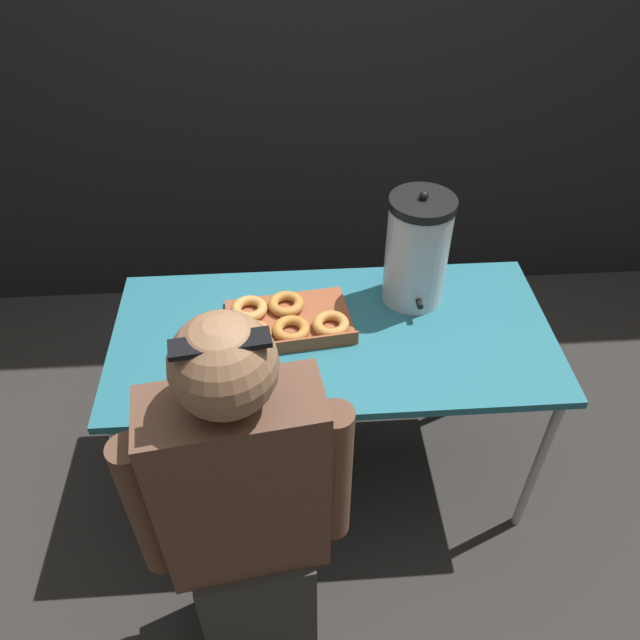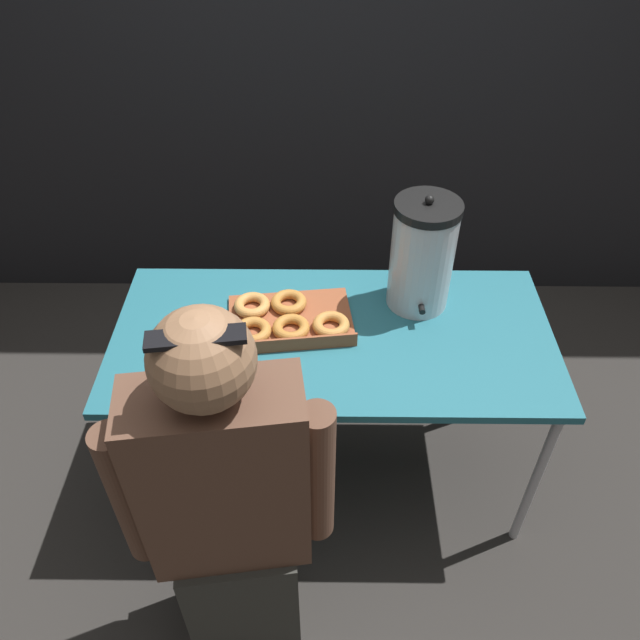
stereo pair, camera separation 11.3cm
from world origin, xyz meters
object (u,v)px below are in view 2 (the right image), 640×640
(donut_box, at_px, (286,319))
(cell_phone, at_px, (185,370))
(person_seated, at_px, (229,510))
(coffee_urn, at_px, (422,255))

(donut_box, height_order, cell_phone, donut_box)
(cell_phone, distance_m, person_seated, 0.46)
(donut_box, relative_size, person_seated, 0.33)
(coffee_urn, distance_m, person_seated, 0.98)
(person_seated, bearing_deg, coffee_urn, -134.47)
(cell_phone, bearing_deg, person_seated, -55.00)
(coffee_urn, height_order, person_seated, person_seated)
(coffee_urn, distance_m, cell_phone, 0.83)
(donut_box, bearing_deg, person_seated, -107.88)
(donut_box, height_order, person_seated, person_seated)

